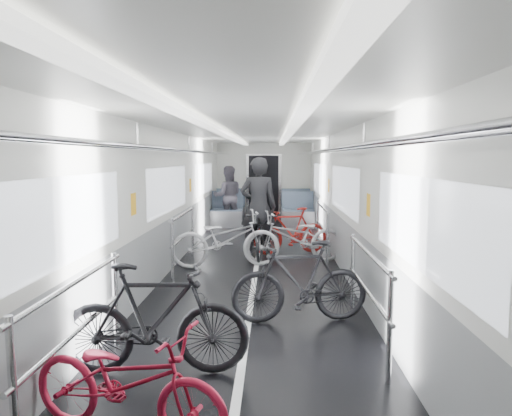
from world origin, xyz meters
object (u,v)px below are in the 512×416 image
(person_seated, at_px, (228,196))
(bike_right_far, at_px, (291,231))
(bike_right_mid, at_px, (296,237))
(bike_aisle, at_px, (265,235))
(person_standing, at_px, (258,207))
(bike_right_near, at_px, (300,282))
(bike_left_mid, at_px, (155,319))
(bike_left_near, at_px, (127,381))
(bike_left_far, at_px, (226,239))

(person_seated, bearing_deg, bike_right_far, 105.36)
(bike_right_mid, distance_m, person_seated, 4.80)
(bike_aisle, distance_m, person_standing, 0.56)
(person_seated, bearing_deg, bike_right_mid, 101.89)
(bike_right_mid, bearing_deg, bike_right_far, 169.93)
(bike_right_near, relative_size, bike_right_far, 1.04)
(person_standing, relative_size, person_seated, 1.14)
(bike_left_mid, relative_size, bike_right_mid, 0.92)
(person_standing, height_order, person_seated, person_standing)
(bike_right_mid, bearing_deg, bike_left_mid, -32.44)
(bike_right_mid, relative_size, person_seated, 1.08)
(bike_left_mid, height_order, bike_right_far, bike_left_mid)
(bike_left_near, distance_m, person_standing, 5.96)
(bike_left_mid, height_order, person_seated, person_seated)
(person_seated, bearing_deg, bike_aisle, 96.89)
(bike_right_near, bearing_deg, bike_aisle, 179.30)
(bike_aisle, bearing_deg, bike_left_near, -91.32)
(bike_left_near, distance_m, bike_right_mid, 5.48)
(bike_left_mid, relative_size, bike_right_far, 1.08)
(bike_left_mid, height_order, bike_aisle, bike_left_mid)
(bike_right_far, height_order, person_standing, person_standing)
(bike_right_far, bearing_deg, person_seated, -173.09)
(person_standing, bearing_deg, person_seated, -77.76)
(bike_left_mid, bearing_deg, person_standing, -11.63)
(bike_right_mid, relative_size, bike_right_far, 1.18)
(bike_aisle, relative_size, person_standing, 0.87)
(bike_left_near, xyz_separation_m, bike_aisle, (0.85, 5.79, 0.04))
(bike_right_near, height_order, person_standing, person_standing)
(bike_right_near, distance_m, person_standing, 3.68)
(bike_aisle, distance_m, person_seated, 4.17)
(bike_left_mid, height_order, bike_right_mid, bike_left_mid)
(bike_right_mid, bearing_deg, bike_left_far, -89.76)
(bike_right_far, xyz_separation_m, bike_aisle, (-0.51, -0.35, -0.02))
(bike_left_near, bearing_deg, person_seated, 18.71)
(bike_right_far, bearing_deg, bike_left_near, -29.60)
(bike_left_far, bearing_deg, bike_right_near, -169.66)
(bike_left_near, xyz_separation_m, bike_right_mid, (1.42, 5.29, 0.08))
(bike_left_near, xyz_separation_m, bike_right_far, (1.37, 6.13, 0.07))
(person_standing, bearing_deg, bike_left_near, 81.15)
(bike_left_mid, relative_size, person_seated, 0.99)
(bike_left_near, bearing_deg, person_standing, 10.22)
(bike_right_near, xyz_separation_m, person_seated, (-1.58, 7.49, 0.37))
(bike_left_near, bearing_deg, bike_right_near, -12.82)
(bike_aisle, bearing_deg, person_standing, 149.26)
(bike_aisle, xyz_separation_m, person_standing, (-0.13, 0.10, 0.53))
(bike_left_near, distance_m, bike_left_far, 4.99)
(bike_right_mid, bearing_deg, bike_left_near, -28.89)
(bike_right_far, bearing_deg, bike_left_mid, -32.23)
(bike_right_far, bearing_deg, bike_right_mid, -13.25)
(bike_left_far, distance_m, bike_right_mid, 1.29)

